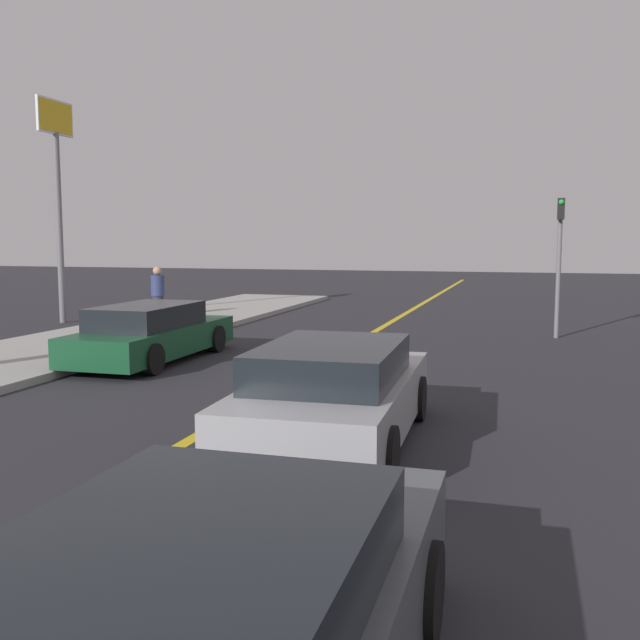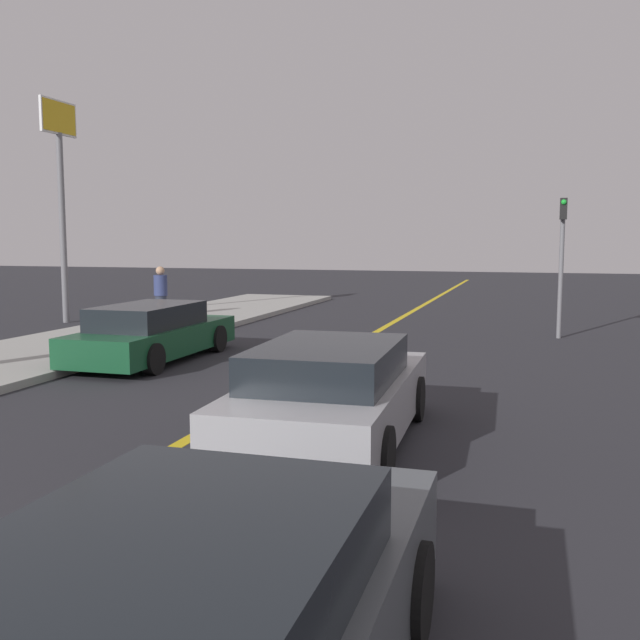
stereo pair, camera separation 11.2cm
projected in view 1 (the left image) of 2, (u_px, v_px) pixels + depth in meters
road_center_line at (354, 344)px, 17.95m from camera, size 0.20×60.00×0.01m
sidewalk_left at (75, 345)px, 17.20m from camera, size 3.97×30.73×0.15m
car_ahead_center at (335, 394)px, 9.10m from camera, size 2.11×4.63×1.32m
car_far_distant at (151, 334)px, 15.32m from camera, size 1.87×4.81×1.24m
pedestrian_mid_group at (158, 292)px, 22.96m from camera, size 0.43×0.43×1.61m
traffic_light at (559, 252)px, 18.72m from camera, size 0.18×0.40×3.68m
roadside_sign at (57, 165)px, 21.97m from camera, size 0.20×1.67×6.87m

